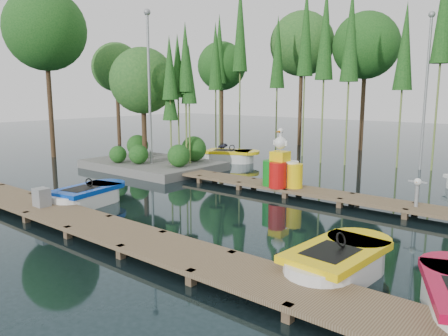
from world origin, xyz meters
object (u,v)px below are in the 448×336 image
Objects in this scene: utility_cabinet at (42,197)px; boat_blue at (88,197)px; drum_cluster at (280,169)px; boat_yellow_far at (230,156)px; island at (151,102)px; yellow_barrel at (295,176)px.

boat_blue is at bearing 93.33° from utility_cabinet.
drum_cluster is (3.98, 6.84, 0.34)m from utility_cabinet.
utility_cabinet is 0.26× the size of drum_cluster.
drum_cluster is (6.03, -4.68, 0.60)m from boat_yellow_far.
utility_cabinet is 7.92m from drum_cluster.
drum_cluster is at bearing 59.84° from utility_cabinet.
island is 9.09m from utility_cabinet.
yellow_barrel reaches higher than utility_cabinet.
drum_cluster reaches higher than utility_cabinet.
island reaches higher than drum_cluster.
yellow_barrel is at bearing 16.45° from drum_cluster.
island is at bearing 173.14° from drum_cluster.
island is 2.07× the size of boat_yellow_far.
boat_yellow_far is 7.65m from drum_cluster.
island is 2.25× the size of boat_blue.
boat_yellow_far is (1.84, 3.73, -2.87)m from island.
yellow_barrel is (6.55, -4.52, 0.41)m from boat_yellow_far.
drum_cluster is (4.07, 5.23, 0.64)m from boat_blue.
boat_yellow_far is at bearing 100.08° from utility_cabinet.
yellow_barrel is 0.58m from drum_cluster.
yellow_barrel is at bearing -38.82° from boat_yellow_far.
drum_cluster reaches higher than boat_blue.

